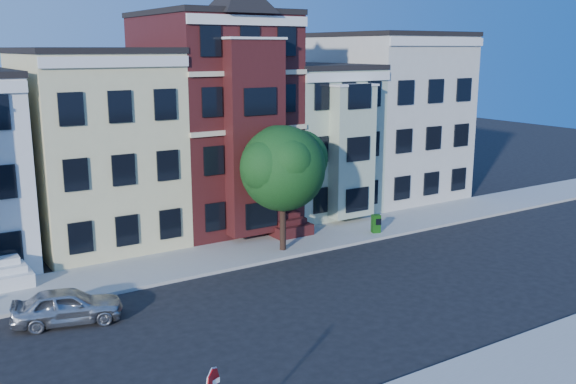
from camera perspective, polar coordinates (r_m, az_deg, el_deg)
ground at (r=27.64m, az=7.23°, el=-9.23°), size 120.00×120.00×0.00m
far_sidewalk at (r=33.74m, az=-1.54°, el=-4.90°), size 60.00×4.00×0.15m
near_sidewalk at (r=22.67m, az=20.75°, el=-14.92°), size 60.00×4.00×0.15m
house_yellow at (r=35.75m, az=-16.79°, el=3.67°), size 7.00×9.00×10.00m
house_brown at (r=38.12m, az=-6.70°, el=6.17°), size 7.00×9.00×12.00m
house_green at (r=41.55m, az=1.45°, el=4.70°), size 6.00×9.00×9.00m
house_cream at (r=45.71m, az=8.78°, el=6.55°), size 8.00×9.00×11.00m
street_tree at (r=32.06m, az=-0.47°, el=1.60°), size 7.84×7.84×7.91m
parked_car at (r=26.13m, az=-19.02°, el=-9.55°), size 4.34×2.66×1.38m
newspaper_box at (r=36.27m, az=7.82°, el=-2.80°), size 0.57×0.54×1.01m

